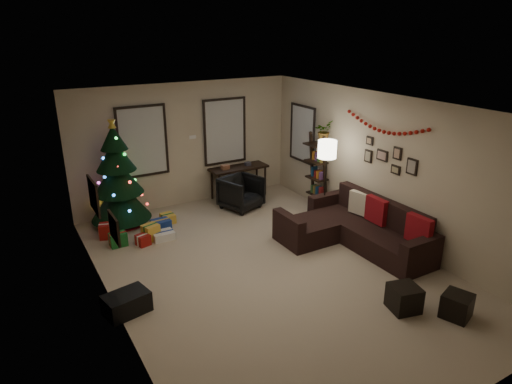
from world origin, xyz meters
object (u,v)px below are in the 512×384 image
sofa (355,230)px  desk (239,170)px  desk_chair (241,193)px  bookshelf (317,173)px  christmas_tree (118,181)px

sofa → desk: bearing=102.1°
desk → desk_chair: bearing=-114.0°
sofa → bookshelf: bookshelf is taller
christmas_tree → sofa: (3.47, -3.10, -0.64)m
christmas_tree → sofa: christmas_tree is taller
desk → christmas_tree: bearing=-177.5°
sofa → desk_chair: sofa is taller
christmas_tree → desk: 2.80m
desk → desk_chair: (-0.29, -0.65, -0.29)m
sofa → bookshelf: size_ratio=1.54×
bookshelf → desk: bearing=127.4°
sofa → christmas_tree: bearing=138.3°
sofa → desk_chair: 2.75m
christmas_tree → desk_chair: size_ratio=3.03×
desk_chair → desk: bearing=46.6°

